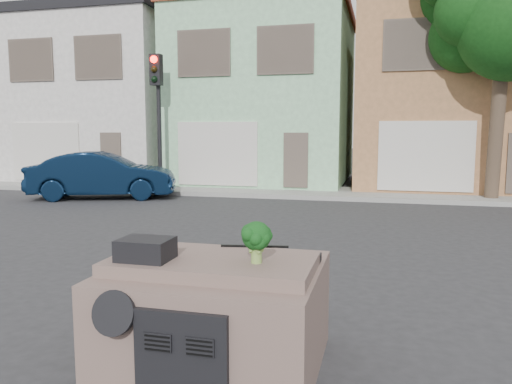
% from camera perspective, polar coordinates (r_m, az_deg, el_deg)
% --- Properties ---
extents(ground_plane, '(120.00, 120.00, 0.00)m').
position_cam_1_polar(ground_plane, '(7.99, 2.62, -9.83)').
color(ground_plane, '#303033').
rests_on(ground_plane, ground).
extents(sidewalk, '(40.00, 3.00, 0.15)m').
position_cam_1_polar(sidewalk, '(18.20, 9.33, -0.15)').
color(sidewalk, gray).
rests_on(sidewalk, ground).
extents(townhouse_white, '(7.20, 8.20, 7.55)m').
position_cam_1_polar(townhouse_white, '(25.36, -15.62, 10.05)').
color(townhouse_white, silver).
rests_on(townhouse_white, ground).
extents(townhouse_mint, '(7.20, 8.20, 7.55)m').
position_cam_1_polar(townhouse_mint, '(22.61, 1.40, 10.71)').
color(townhouse_mint, '#9CD8A5').
rests_on(townhouse_mint, ground).
extents(townhouse_tan, '(7.20, 8.20, 7.55)m').
position_cam_1_polar(townhouse_tan, '(22.18, 20.98, 10.33)').
color(townhouse_tan, '#AE774B').
rests_on(townhouse_tan, ground).
extents(navy_sedan, '(5.13, 3.25, 1.60)m').
position_cam_1_polar(navy_sedan, '(17.98, -17.01, -0.69)').
color(navy_sedan, '#091B32').
rests_on(navy_sedan, ground).
extents(traffic_signal, '(0.40, 0.40, 5.10)m').
position_cam_1_polar(traffic_signal, '(18.80, -11.13, 7.59)').
color(traffic_signal, black).
rests_on(traffic_signal, ground).
extents(tree_near, '(4.40, 4.00, 8.50)m').
position_cam_1_polar(tree_near, '(17.74, 26.11, 12.57)').
color(tree_near, '#124112').
rests_on(tree_near, ground).
extents(car_dashboard, '(2.00, 1.80, 1.12)m').
position_cam_1_polar(car_dashboard, '(5.06, -4.41, -13.28)').
color(car_dashboard, '#745C53').
rests_on(car_dashboard, ground).
extents(instrument_hump, '(0.48, 0.38, 0.20)m').
position_cam_1_polar(instrument_hump, '(4.78, -12.49, -6.39)').
color(instrument_hump, black).
rests_on(instrument_hump, car_dashboard).
extents(wiper_arm, '(0.69, 0.15, 0.02)m').
position_cam_1_polar(wiper_arm, '(5.17, -0.16, -6.22)').
color(wiper_arm, black).
rests_on(wiper_arm, car_dashboard).
extents(broccoli, '(0.32, 0.32, 0.39)m').
position_cam_1_polar(broccoli, '(4.53, 0.05, -5.71)').
color(broccoli, '#0E3A11').
rests_on(broccoli, car_dashboard).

